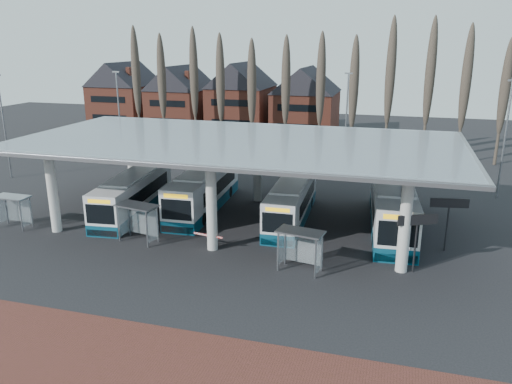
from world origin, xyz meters
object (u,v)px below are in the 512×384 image
(shelter_0, at_px, (14,204))
(bus_2, at_px, (292,202))
(bus_1, at_px, (204,190))
(shelter_2, at_px, (301,241))
(bus_3, at_px, (392,206))
(bus_0, at_px, (134,194))
(shelter_1, at_px, (139,214))

(shelter_0, bearing_deg, bus_2, 21.07)
(bus_1, xyz_separation_m, bus_2, (7.45, -0.75, -0.13))
(bus_1, xyz_separation_m, shelter_2, (9.83, -9.33, 0.28))
(bus_3, height_order, shelter_0, bus_3)
(bus_2, bearing_deg, bus_0, -174.62)
(shelter_0, bearing_deg, bus_1, 34.44)
(shelter_1, bearing_deg, shelter_0, -168.78)
(bus_3, bearing_deg, shelter_0, -168.76)
(bus_0, xyz_separation_m, bus_1, (5.06, 2.42, 0.10))
(shelter_1, distance_m, shelter_2, 11.59)
(shelter_0, distance_m, shelter_2, 21.69)
(bus_3, xyz_separation_m, shelter_0, (-26.65, -7.44, 0.06))
(bus_3, height_order, shelter_1, bus_3)
(shelter_0, height_order, shelter_1, shelter_1)
(bus_0, relative_size, shelter_0, 4.40)
(bus_0, height_order, shelter_1, bus_0)
(bus_2, height_order, bus_3, bus_3)
(bus_1, distance_m, shelter_1, 7.99)
(shelter_1, bearing_deg, bus_3, 35.00)
(bus_1, height_order, bus_2, bus_1)
(bus_1, xyz_separation_m, bus_3, (14.83, -0.43, 0.11))
(bus_3, xyz_separation_m, shelter_2, (-5.01, -8.91, 0.17))
(bus_0, height_order, bus_3, bus_3)
(bus_0, distance_m, shelter_0, 8.68)
(shelter_1, height_order, shelter_2, shelter_1)
(bus_3, bearing_deg, shelter_2, -123.70)
(shelter_0, xyz_separation_m, shelter_2, (21.64, -1.47, 0.11))
(bus_1, distance_m, shelter_0, 14.20)
(bus_1, relative_size, bus_2, 1.09)
(bus_1, height_order, shelter_1, bus_1)
(shelter_2, bearing_deg, shelter_0, -173.62)
(bus_1, bearing_deg, shelter_2, -46.54)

